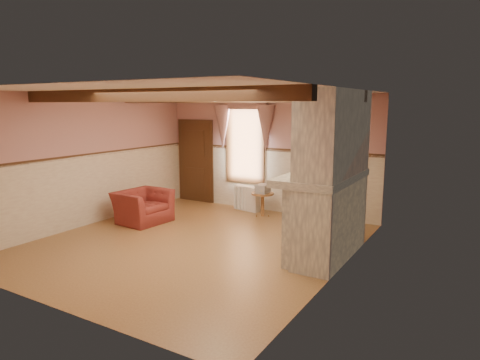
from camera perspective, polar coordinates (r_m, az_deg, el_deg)
The scene contains 26 objects.
floor at distance 8.14m, azimuth -6.12°, elevation -8.37°, with size 5.50×6.00×0.01m, color brown.
ceiling at distance 7.73m, azimuth -6.51°, elevation 11.74°, with size 5.50×6.00×0.01m, color silver.
wall_back at distance 10.35m, azimuth 3.69°, elevation 3.56°, with size 5.50×0.02×2.80m, color #AF7B79.
wall_front at distance 5.74m, azimuth -24.54°, elevation -2.54°, with size 5.50×0.02×2.80m, color #AF7B79.
wall_left at distance 9.70m, azimuth -19.45°, elevation 2.58°, with size 0.02×6.00×2.80m, color #AF7B79.
wall_right at distance 6.56m, azimuth 13.30°, elevation -0.42°, with size 0.02×6.00×2.80m, color #AF7B79.
wainscot at distance 7.94m, azimuth -6.22°, elevation -3.22°, with size 5.50×6.00×1.50m, color beige, non-canonical shape.
chair_rail at distance 7.80m, azimuth -6.33°, elevation 2.15°, with size 5.50×6.00×0.08m, color black, non-canonical shape.
firebox at distance 7.57m, azimuth 8.93°, elevation -6.28°, with size 0.20×0.95×0.90m, color black.
armchair at distance 9.65m, azimuth -12.83°, elevation -3.46°, with size 1.08×0.95×0.70m, color maroon.
side_table at distance 9.96m, azimuth 3.02°, elevation -3.26°, with size 0.52×0.52×0.55m, color brown.
book_stack at distance 9.86m, azimuth 3.06°, elevation -1.16°, with size 0.26×0.32×0.20m, color #B7AD8C.
radiator at distance 10.46m, azimuth 0.92°, elevation -2.46°, with size 0.70×0.18×0.60m, color silver.
bowl at distance 7.28m, azimuth 10.96°, elevation 1.15°, with size 0.33×0.33×0.08m, color brown.
mantel_clock at distance 7.93m, azimuth 12.69°, elevation 2.24°, with size 0.14×0.24×0.20m, color black.
oil_lamp at distance 7.47m, azimuth 11.54°, elevation 2.12°, with size 0.11×0.11×0.28m, color gold.
candle_red at distance 6.61m, azimuth 8.86°, elevation 0.67°, with size 0.06×0.06×0.16m, color #A51B14.
jar_yellow at distance 7.08m, azimuth 10.38°, elevation 1.08°, with size 0.06×0.06×0.12m, color gold.
fireplace at distance 7.22m, azimuth 12.27°, elevation 0.55°, with size 0.85×2.00×2.80m, color gray.
mantel at distance 7.29m, azimuth 10.92°, elevation 0.37°, with size 1.05×2.05×0.12m, color gray.
overmantel_mirror at distance 7.28m, azimuth 9.70°, elevation 5.23°, with size 0.06×1.44×1.04m, color silver.
door at distance 11.44m, azimuth -5.89°, elevation 2.38°, with size 1.10×0.10×2.10m, color black.
window at distance 10.58m, azimuth 0.73°, elevation 5.09°, with size 1.06×0.08×2.02m, color white.
window_drapes at distance 10.47m, azimuth 0.49°, elevation 8.32°, with size 1.30×0.14×1.40m, color gray.
ceiling_beam_front at distance 6.81m, azimuth -12.69°, elevation 10.97°, with size 5.50×0.18×0.20m, color black.
ceiling_beam_back at distance 8.72m, azimuth -1.67°, elevation 10.94°, with size 5.50×0.18×0.20m, color black.
Camera 1 is at (4.64, -6.18, 2.56)m, focal length 32.00 mm.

